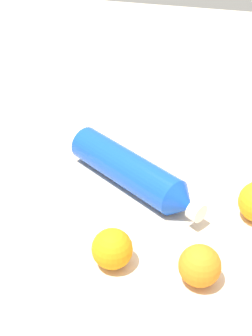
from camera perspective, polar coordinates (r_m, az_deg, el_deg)
ground_plane at (r=0.91m, az=-0.23°, el=-1.41°), size 2.40×2.40×0.00m
water_bottle at (r=0.87m, az=0.96°, el=-0.59°), size 0.21×0.29×0.07m
orange_2 at (r=0.72m, az=-1.71°, el=-9.88°), size 0.06×0.06×0.06m
orange_3 at (r=0.71m, az=9.04°, el=-11.76°), size 0.06×0.06×0.06m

